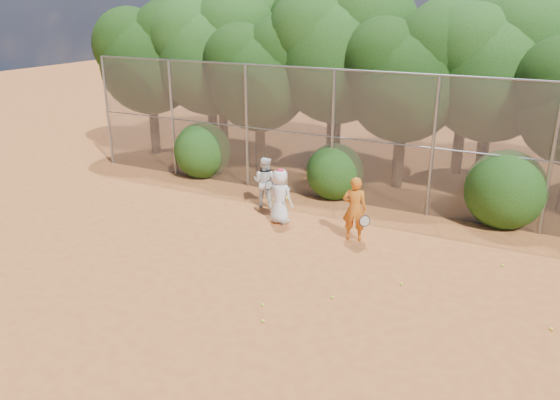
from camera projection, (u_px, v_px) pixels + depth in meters
The scene contains 23 objects.
ground at pixel (269, 291), 11.70m from camera, with size 80.00×80.00×0.00m, color #A85726.
fence_back at pixel (360, 138), 16.07m from camera, with size 20.05×0.09×4.03m.
tree_0 at pixel (151, 54), 21.11m from camera, with size 4.38×3.81×6.00m.
tree_1 at pixel (212, 49), 20.39m from camera, with size 4.64×4.03×6.35m.
tree_2 at pixel (261, 71), 18.93m from camera, with size 3.99×3.47×5.47m.
tree_3 at pixel (340, 47), 18.43m from camera, with size 4.89×4.26×6.70m.
tree_4 at pixel (407, 72), 17.08m from camera, with size 4.19×3.64×5.73m.
tree_5 at pixel (496, 64), 16.59m from camera, with size 4.51×3.92×6.17m.
tree_9 at pixel (222, 40), 22.68m from camera, with size 4.83×4.20×6.62m.
tree_10 at pixel (337, 36), 20.62m from camera, with size 5.15×4.48×7.06m.
tree_11 at pixel (471, 55), 18.31m from camera, with size 4.64×4.03×6.35m.
bush_0 at pixel (202, 148), 19.19m from camera, with size 2.00×2.00×2.00m, color #183E0F.
bush_1 at pixel (335, 169), 17.10m from camera, with size 1.80×1.80×1.80m, color #183E0F.
bush_2 at pixel (506, 186), 14.90m from camera, with size 2.20×2.20×2.20m, color #183E0F.
player_yellow at pixel (355, 209), 13.95m from camera, with size 0.84×0.59×1.71m.
player_teen at pixel (280, 196), 15.07m from camera, with size 0.83×0.62×1.58m.
player_white at pixel (265, 182), 16.32m from camera, with size 0.85×0.73×1.53m.
ball_0 at pixel (332, 297), 11.37m from camera, with size 0.07×0.07×0.07m, color #C2D827.
ball_1 at pixel (401, 284), 11.91m from camera, with size 0.07×0.07×0.07m, color #C2D827.
ball_2 at pixel (263, 321), 10.53m from camera, with size 0.07×0.07×0.07m, color #C2D827.
ball_3 at pixel (551, 329), 10.27m from camera, with size 0.07×0.07×0.07m, color #C2D827.
ball_4 at pixel (263, 305), 11.09m from camera, with size 0.07×0.07×0.07m, color #C2D827.
ball_5 at pixel (503, 266), 12.74m from camera, with size 0.07×0.07×0.07m, color #C2D827.
Camera 1 is at (4.90, -9.10, 5.83)m, focal length 35.00 mm.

